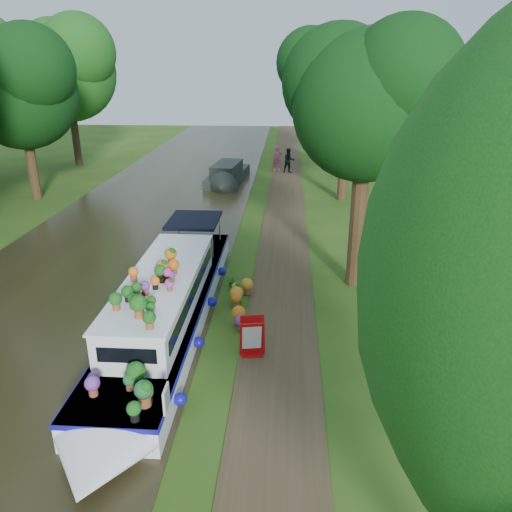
# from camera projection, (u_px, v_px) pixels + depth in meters

# --- Properties ---
(ground) EXTENTS (100.00, 100.00, 0.00)m
(ground) POSITION_uv_depth(u_px,v_px,m) (243.00, 319.00, 15.78)
(ground) COLOR #2B4D13
(ground) RESTS_ON ground
(canal_water) EXTENTS (10.00, 100.00, 0.02)m
(canal_water) POSITION_uv_depth(u_px,v_px,m) (58.00, 313.00, 16.14)
(canal_water) COLOR black
(canal_water) RESTS_ON ground
(towpath) EXTENTS (2.20, 100.00, 0.03)m
(towpath) POSITION_uv_depth(u_px,v_px,m) (280.00, 320.00, 15.71)
(towpath) COLOR #42331E
(towpath) RESTS_ON ground
(plant_boat) EXTENTS (2.29, 13.52, 2.24)m
(plant_boat) POSITION_uv_depth(u_px,v_px,m) (164.00, 306.00, 14.77)
(plant_boat) COLOR white
(plant_boat) RESTS_ON canal_water
(tree_near_overhang) EXTENTS (5.52, 5.28, 8.99)m
(tree_near_overhang) POSITION_uv_depth(u_px,v_px,m) (367.00, 95.00, 15.99)
(tree_near_overhang) COLOR #322210
(tree_near_overhang) RESTS_ON ground
(tree_near_mid) EXTENTS (6.90, 6.60, 9.40)m
(tree_near_mid) POSITION_uv_depth(u_px,v_px,m) (348.00, 84.00, 27.17)
(tree_near_mid) COLOR #322210
(tree_near_mid) RESTS_ON ground
(tree_near_far) EXTENTS (7.59, 7.26, 10.30)m
(tree_near_far) POSITION_uv_depth(u_px,v_px,m) (326.00, 69.00, 37.20)
(tree_near_far) COLOR #322210
(tree_near_far) RESTS_ON ground
(tree_far_c) EXTENTS (7.13, 6.82, 9.59)m
(tree_far_c) POSITION_uv_depth(u_px,v_px,m) (19.00, 82.00, 27.30)
(tree_far_c) COLOR #322210
(tree_far_c) RESTS_ON ground
(tree_far_d) EXTENTS (8.05, 7.70, 10.85)m
(tree_far_d) POSITION_uv_depth(u_px,v_px,m) (67.00, 64.00, 36.37)
(tree_far_d) COLOR #322210
(tree_far_d) RESTS_ON ground
(second_boat) EXTENTS (2.54, 6.90, 1.30)m
(second_boat) POSITION_uv_depth(u_px,v_px,m) (227.00, 175.00, 33.33)
(second_boat) COLOR black
(second_boat) RESTS_ON canal_water
(sandwich_board) EXTENTS (0.71, 0.64, 1.08)m
(sandwich_board) POSITION_uv_depth(u_px,v_px,m) (252.00, 338.00, 13.71)
(sandwich_board) COLOR #B80D0D
(sandwich_board) RESTS_ON towpath
(pedestrian_pink) EXTENTS (0.67, 0.46, 1.78)m
(pedestrian_pink) POSITION_uv_depth(u_px,v_px,m) (277.00, 159.00, 36.61)
(pedestrian_pink) COLOR #DD5B83
(pedestrian_pink) RESTS_ON towpath
(pedestrian_dark) EXTENTS (1.01, 0.88, 1.75)m
(pedestrian_dark) POSITION_uv_depth(u_px,v_px,m) (289.00, 161.00, 35.97)
(pedestrian_dark) COLOR black
(pedestrian_dark) RESTS_ON towpath
(verge_plant) EXTENTS (0.40, 0.36, 0.40)m
(verge_plant) POSITION_uv_depth(u_px,v_px,m) (232.00, 282.00, 17.97)
(verge_plant) COLOR #326E21
(verge_plant) RESTS_ON ground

